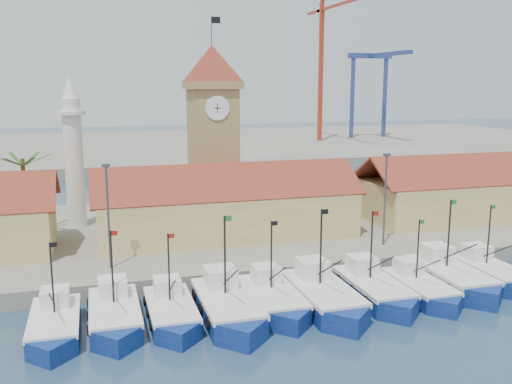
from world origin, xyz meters
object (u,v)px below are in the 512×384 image
object	(u,v)px
boat_5	(325,298)
minaret	(74,152)
clock_tower	(213,130)
boat_0	(55,327)

from	to	relation	value
boat_5	minaret	world-z (taller)	minaret
clock_tower	boat_5	bearing A→B (deg)	-81.52
boat_5	clock_tower	world-z (taller)	clock_tower
boat_0	clock_tower	xyz separation A→B (m)	(16.12, 23.54, 11.25)
clock_tower	minaret	xyz separation A→B (m)	(-15.00, 2.00, -2.23)
clock_tower	minaret	distance (m)	15.30
boat_0	boat_5	distance (m)	19.72
minaret	boat_0	bearing A→B (deg)	-92.51
boat_0	clock_tower	world-z (taller)	clock_tower
clock_tower	minaret	size ratio (longest dim) A/B	1.39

